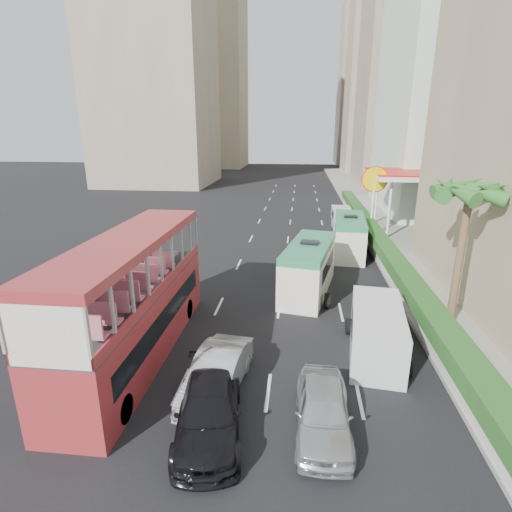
# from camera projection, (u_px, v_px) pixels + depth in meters

# --- Properties ---
(ground_plane) EXTENTS (200.00, 200.00, 0.00)m
(ground_plane) POSITION_uv_depth(u_px,v_px,m) (282.00, 362.00, 16.14)
(ground_plane) COLOR black
(ground_plane) RESTS_ON ground
(double_decker_bus) EXTENTS (2.50, 11.00, 5.06)m
(double_decker_bus) POSITION_uv_depth(u_px,v_px,m) (134.00, 298.00, 16.00)
(double_decker_bus) COLOR maroon
(double_decker_bus) RESTS_ON ground
(car_silver_lane_a) EXTENTS (2.09, 4.65, 1.48)m
(car_silver_lane_a) POSITION_uv_depth(u_px,v_px,m) (218.00, 391.00, 14.36)
(car_silver_lane_a) COLOR #B0B2B7
(car_silver_lane_a) RESTS_ON ground
(car_silver_lane_b) EXTENTS (1.72, 4.23, 1.44)m
(car_silver_lane_b) POSITION_uv_depth(u_px,v_px,m) (322.00, 430.00, 12.50)
(car_silver_lane_b) COLOR #B0B2B7
(car_silver_lane_b) RESTS_ON ground
(car_black) EXTENTS (2.74, 5.12, 1.41)m
(car_black) POSITION_uv_depth(u_px,v_px,m) (210.00, 429.00, 12.53)
(car_black) COLOR black
(car_black) RESTS_ON ground
(van_asset) EXTENTS (3.27, 5.67, 1.49)m
(van_asset) POSITION_uv_depth(u_px,v_px,m) (304.00, 263.00, 28.09)
(van_asset) COLOR silver
(van_asset) RESTS_ON ground
(minibus_near) EXTENTS (3.38, 6.80, 2.88)m
(minibus_near) POSITION_uv_depth(u_px,v_px,m) (309.00, 268.00, 22.79)
(minibus_near) COLOR silver
(minibus_near) RESTS_ON ground
(minibus_far) EXTENTS (2.60, 6.47, 2.80)m
(minibus_far) POSITION_uv_depth(u_px,v_px,m) (349.00, 236.00, 29.90)
(minibus_far) COLOR silver
(minibus_far) RESTS_ON ground
(panel_van_near) EXTENTS (2.61, 5.23, 2.01)m
(panel_van_near) POSITION_uv_depth(u_px,v_px,m) (376.00, 332.00, 16.50)
(panel_van_near) COLOR silver
(panel_van_near) RESTS_ON ground
(panel_van_far) EXTENTS (1.78, 4.42, 1.76)m
(panel_van_far) POSITION_uv_depth(u_px,v_px,m) (342.00, 218.00, 38.43)
(panel_van_far) COLOR silver
(panel_van_far) RESTS_ON ground
(sidewalk) EXTENTS (6.00, 120.00, 0.18)m
(sidewalk) POSITION_uv_depth(u_px,v_px,m) (387.00, 226.00, 38.86)
(sidewalk) COLOR #99968C
(sidewalk) RESTS_ON ground
(kerb_wall) EXTENTS (0.30, 44.00, 1.00)m
(kerb_wall) POSITION_uv_depth(u_px,v_px,m) (378.00, 251.00, 28.55)
(kerb_wall) COLOR silver
(kerb_wall) RESTS_ON sidewalk
(hedge) EXTENTS (1.10, 44.00, 0.70)m
(hedge) POSITION_uv_depth(u_px,v_px,m) (379.00, 240.00, 28.30)
(hedge) COLOR #2D6626
(hedge) RESTS_ON kerb_wall
(palm_tree) EXTENTS (0.36, 0.36, 6.40)m
(palm_tree) POSITION_uv_depth(u_px,v_px,m) (459.00, 259.00, 18.09)
(palm_tree) COLOR brown
(palm_tree) RESTS_ON sidewalk
(shell_station) EXTENTS (6.50, 8.00, 5.50)m
(shell_station) POSITION_uv_depth(u_px,v_px,m) (405.00, 202.00, 36.06)
(shell_station) COLOR silver
(shell_station) RESTS_ON ground
(tower_mid) EXTENTS (16.00, 16.00, 50.00)m
(tower_mid) POSITION_uv_depth(u_px,v_px,m) (419.00, 22.00, 61.70)
(tower_mid) COLOR tan
(tower_mid) RESTS_ON ground
(tower_far_a) EXTENTS (14.00, 14.00, 44.00)m
(tower_far_a) POSITION_uv_depth(u_px,v_px,m) (382.00, 67.00, 85.46)
(tower_far_a) COLOR tan
(tower_far_a) RESTS_ON ground
(tower_far_b) EXTENTS (14.00, 14.00, 40.00)m
(tower_far_b) POSITION_uv_depth(u_px,v_px,m) (365.00, 87.00, 106.91)
(tower_far_b) COLOR tan
(tower_far_b) RESTS_ON ground
(tower_left_a) EXTENTS (18.00, 18.00, 52.00)m
(tower_left_a) POSITION_uv_depth(u_px,v_px,m) (150.00, 17.00, 62.96)
(tower_left_a) COLOR tan
(tower_left_a) RESTS_ON ground
(tower_left_b) EXTENTS (16.00, 16.00, 46.00)m
(tower_left_b) POSITION_uv_depth(u_px,v_px,m) (211.00, 70.00, 96.83)
(tower_left_b) COLOR tan
(tower_left_b) RESTS_ON ground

